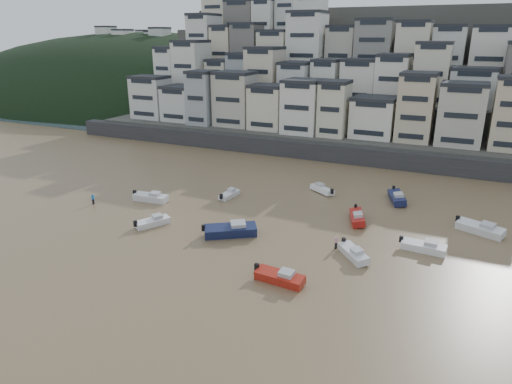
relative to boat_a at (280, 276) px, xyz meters
The scene contains 18 objects.
ground 20.66m from the boat_a, 132.50° to the right, with size 400.00×400.00×0.00m, color olive.
sea_strip 179.46m from the boat_a, 133.68° to the left, with size 340.00×340.00×0.00m, color #455862.
harbor_wall 49.95m from the boat_a, 94.53° to the left, with size 140.00×3.00×3.50m, color #38383A.
hillside 90.46m from the boat_a, 89.50° to the left, with size 141.04×66.00×50.00m.
headland 161.91m from the boat_a, 132.29° to the left, with size 216.00×135.00×53.33m.
boat_a is the anchor object (origin of this frame).
boat_b 10.47m from the boat_a, 57.43° to the left, with size 5.45×1.78×1.49m, color silver, non-canonical shape.
boat_c 13.04m from the boat_a, 141.26° to the left, with size 7.32×2.39×2.00m, color #161E45, non-canonical shape.
boat_d 19.05m from the boat_a, 47.61° to the left, with size 5.63×1.84×1.54m, color white, non-canonical shape.
boat_e 20.11m from the boat_a, 79.99° to the left, with size 5.89×1.93×1.61m, color #A61914, non-canonical shape.
boat_f 27.27m from the boat_a, 129.34° to the left, with size 4.70×1.54×1.28m, color silver, non-canonical shape.
boat_g 29.48m from the boat_a, 50.04° to the left, with size 6.38×2.09×1.74m, color silver, non-canonical shape.
boat_h 30.03m from the boat_a, 98.80° to the left, with size 5.15×1.68×1.40m, color white, non-canonical shape.
boat_i 31.27m from the boat_a, 76.69° to the left, with size 6.36×2.08×1.73m, color #151C44, non-canonical shape.
boat_j 22.34m from the boat_a, 162.68° to the left, with size 5.16×1.69×1.41m, color white, non-canonical shape.
boat_k 31.11m from the boat_a, 152.43° to the left, with size 6.09×1.99×1.66m, color silver, non-canonical shape.
person_blue 36.01m from the boat_a, 164.58° to the left, with size 0.44×0.44×1.74m, color blue, non-canonical shape.
person_pink 10.76m from the boat_a, 72.96° to the left, with size 0.44×0.44×1.74m, color #CE91A3, non-canonical shape.
Camera 1 is at (29.51, -23.90, 24.55)m, focal length 32.00 mm.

